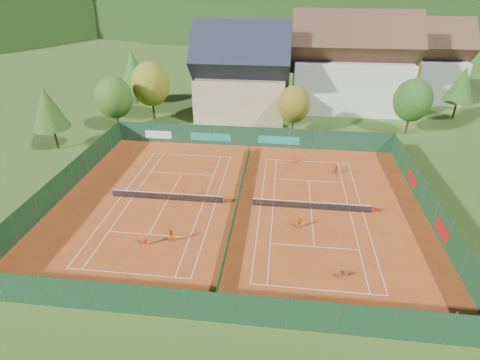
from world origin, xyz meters
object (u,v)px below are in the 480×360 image
(hotel_block_a, at_px, (350,68))
(hotel_block_b, at_px, (417,65))
(player_right_near, at_px, (299,222))
(player_right_far_b, at_px, (336,170))
(player_left_far, at_px, (183,193))
(player_left_near, at_px, (144,239))
(player_left_mid, at_px, (171,236))
(ball_hopper, at_px, (343,273))
(chalet, at_px, (242,78))
(player_right_far_a, at_px, (293,159))

(hotel_block_a, bearing_deg, hotel_block_b, 29.74)
(player_right_near, relative_size, player_right_far_b, 1.07)
(player_left_far, distance_m, player_right_near, 13.56)
(player_left_far, relative_size, player_right_far_b, 0.98)
(player_left_near, bearing_deg, player_right_far_b, 7.23)
(hotel_block_a, relative_size, player_right_far_b, 16.63)
(hotel_block_a, xyz_separation_m, player_left_mid, (-21.43, -43.41, -6.63))
(ball_hopper, bearing_deg, player_right_far_b, 85.90)
(chalet, height_order, player_left_mid, chalet)
(player_right_near, distance_m, player_right_far_a, 14.87)
(chalet, height_order, hotel_block_b, chalet)
(hotel_block_b, distance_m, player_right_far_b, 40.46)
(player_left_near, distance_m, player_right_near, 15.03)
(hotel_block_a, distance_m, player_left_mid, 48.86)
(chalet, height_order, player_right_far_a, chalet)
(player_left_near, distance_m, player_left_far, 8.91)
(player_left_near, height_order, player_left_far, player_left_near)
(player_left_near, xyz_separation_m, player_right_near, (14.35, 4.49, -0.09))
(player_left_mid, height_order, player_right_far_b, player_left_mid)
(hotel_block_a, relative_size, player_right_far_a, 17.75)
(player_left_far, bearing_deg, chalet, -107.26)
(chalet, bearing_deg, player_left_far, -96.41)
(player_left_near, bearing_deg, player_left_far, 46.66)
(player_right_far_a, xyz_separation_m, player_right_far_b, (5.29, -2.67, 0.04))
(player_left_far, bearing_deg, player_left_near, 69.58)
(hotel_block_b, xyz_separation_m, player_right_far_b, (-18.58, -35.45, -5.97))
(hotel_block_b, height_order, player_right_near, hotel_block_b)
(player_right_far_a, relative_size, player_right_far_b, 0.94)
(player_left_mid, distance_m, player_right_far_b, 23.21)
(player_left_far, relative_size, player_right_far_a, 1.05)
(hotel_block_a, xyz_separation_m, hotel_block_b, (14.00, 8.00, -0.76))
(player_left_mid, distance_m, player_left_far, 8.11)
(hotel_block_b, relative_size, player_right_near, 12.43)
(chalet, bearing_deg, player_right_near, -74.12)
(chalet, xyz_separation_m, player_right_far_b, (14.42, -21.45, -5.98))
(player_right_far_a, distance_m, player_right_far_b, 5.93)
(ball_hopper, xyz_separation_m, player_left_far, (-16.37, 10.98, 0.08))
(player_left_near, bearing_deg, ball_hopper, -40.79)
(player_left_near, bearing_deg, player_left_mid, -16.61)
(hotel_block_b, bearing_deg, player_left_far, -129.94)
(hotel_block_a, bearing_deg, ball_hopper, -97.30)
(player_right_near, height_order, player_right_far_a, player_right_near)
(ball_hopper, height_order, player_right_far_a, player_right_far_a)
(player_left_near, height_order, player_left_mid, player_left_near)
(player_left_near, relative_size, player_left_mid, 1.05)
(player_right_near, bearing_deg, chalet, 86.47)
(hotel_block_b, height_order, ball_hopper, hotel_block_b)
(player_left_near, height_order, player_right_near, player_left_near)
(hotel_block_a, height_order, player_right_far_a, hotel_block_a)
(player_right_far_a, bearing_deg, hotel_block_a, -111.90)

